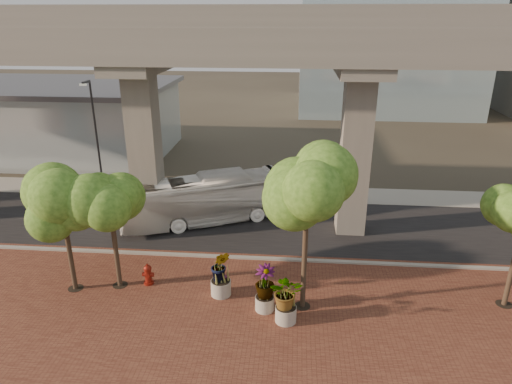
{
  "coord_description": "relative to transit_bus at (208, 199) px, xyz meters",
  "views": [
    {
      "loc": [
        2.62,
        -22.8,
        12.02
      ],
      "look_at": [
        0.59,
        0.5,
        2.83
      ],
      "focal_mm": 32.0,
      "sensor_mm": 36.0,
      "label": 1
    }
  ],
  "objects": [
    {
      "name": "street_tree_near_east",
      "position": [
        5.71,
        -8.39,
        3.88
      ],
      "size": [
        4.2,
        4.2,
        7.23
      ],
      "color": "#473828",
      "rests_on": "ground"
    },
    {
      "name": "transit_viaduct",
      "position": [
        2.52,
        -0.46,
        5.81
      ],
      "size": [
        72.0,
        5.6,
        12.4
      ],
      "color": "gray",
      "rests_on": "ground"
    },
    {
      "name": "station_pavilion",
      "position": [
        -17.48,
        13.54,
        1.74
      ],
      "size": [
        23.0,
        13.0,
        6.3
      ],
      "color": "#A9B9C1",
      "rests_on": "ground"
    },
    {
      "name": "streetlamp_east",
      "position": [
        9.51,
        3.86,
        3.49
      ],
      "size": [
        0.42,
        1.23,
        8.51
      ],
      "color": "#343338",
      "rests_on": "ground"
    },
    {
      "name": "transit_bus",
      "position": [
        0.0,
        0.0,
        0.0
      ],
      "size": [
        10.7,
        6.55,
        2.95
      ],
      "primitive_type": "imported",
      "rotation": [
        0.0,
        0.0,
        1.99
      ],
      "color": "white",
      "rests_on": "ground"
    },
    {
      "name": "planter_left",
      "position": [
        2.02,
        -7.81,
        -0.05
      ],
      "size": [
        2.04,
        2.04,
        2.25
      ],
      "color": "gray",
      "rests_on": "ground"
    },
    {
      "name": "fire_hydrant",
      "position": [
        -1.54,
        -7.23,
        -0.91
      ],
      "size": [
        0.52,
        0.47,
        1.05
      ],
      "color": "maroon",
      "rests_on": "ground"
    },
    {
      "name": "planter_right",
      "position": [
        4.08,
        -8.78,
        -0.11
      ],
      "size": [
        2.01,
        2.01,
        2.15
      ],
      "color": "#A39B93",
      "rests_on": "ground"
    },
    {
      "name": "curb_strip",
      "position": [
        2.52,
        -4.46,
        -1.4
      ],
      "size": [
        70.0,
        0.25,
        0.16
      ],
      "primitive_type": "cube",
      "color": "#98978E",
      "rests_on": "ground"
    },
    {
      "name": "ground",
      "position": [
        2.52,
        -2.46,
        -1.48
      ],
      "size": [
        160.0,
        160.0,
        0.0
      ],
      "primitive_type": "plane",
      "color": "#352F27",
      "rests_on": "ground"
    },
    {
      "name": "planter_front",
      "position": [
        5.01,
        -9.49,
        -0.1
      ],
      "size": [
        1.96,
        1.96,
        2.16
      ],
      "color": "#A3A093",
      "rests_on": "ground"
    },
    {
      "name": "far_sidewalk",
      "position": [
        2.52,
        5.04,
        -1.45
      ],
      "size": [
        90.0,
        3.0,
        0.06
      ],
      "primitive_type": "cube",
      "color": "#98978E",
      "rests_on": "ground"
    },
    {
      "name": "streetlamp_west",
      "position": [
        -8.24,
        3.68,
        3.17
      ],
      "size": [
        0.39,
        1.15,
        7.97
      ],
      "color": "#2A2A2E",
      "rests_on": "ground"
    },
    {
      "name": "street_tree_near_west",
      "position": [
        -2.85,
        -7.48,
        3.01
      ],
      "size": [
        3.58,
        3.58,
        6.08
      ],
      "color": "#473828",
      "rests_on": "ground"
    },
    {
      "name": "asphalt_road",
      "position": [
        2.52,
        -0.46,
        -1.46
      ],
      "size": [
        90.0,
        8.0,
        0.04
      ],
      "primitive_type": "cube",
      "color": "black",
      "rests_on": "ground"
    },
    {
      "name": "street_tree_far_west",
      "position": [
        -4.82,
        -7.92,
        2.86
      ],
      "size": [
        3.94,
        3.94,
        6.09
      ],
      "color": "#473828",
      "rests_on": "ground"
    },
    {
      "name": "brick_plaza",
      "position": [
        2.52,
        -10.46,
        -1.45
      ],
      "size": [
        70.0,
        13.0,
        0.06
      ],
      "primitive_type": "cube",
      "color": "brown",
      "rests_on": "ground"
    }
  ]
}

